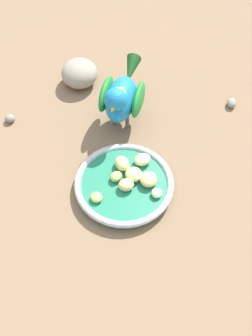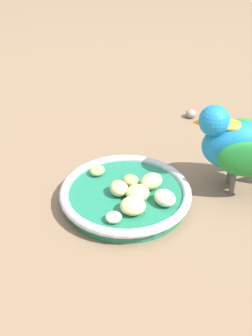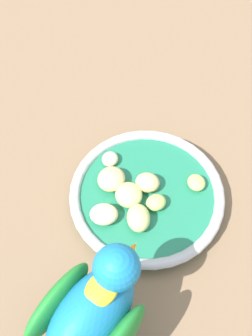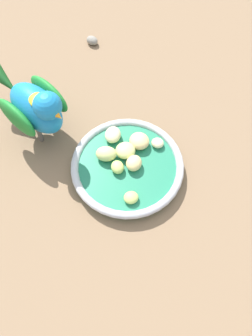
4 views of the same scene
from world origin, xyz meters
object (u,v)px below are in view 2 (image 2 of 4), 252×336
Objects in this scene: pebble_1 at (191,114)px; parrot at (243,144)px; apple_piece_1 at (131,180)px; feeding_bowl at (126,194)px; apple_piece_6 at (138,193)px; apple_piece_3 at (151,181)px; apple_piece_4 at (97,171)px; apple_piece_7 at (133,206)px; apple_piece_5 at (165,198)px; apple_piece_2 at (114,217)px; apple_piece_0 at (119,188)px.

parrot is at bearing 62.42° from pebble_1.
apple_piece_1 is at bearing 28.00° from pebble_1.
apple_piece_6 is at bearing 100.13° from feeding_bowl.
feeding_bowl is at bearing -21.23° from apple_piece_3.
apple_piece_7 is (0.01, 0.12, 0.00)m from apple_piece_4.
apple_piece_3 is 1.01× the size of apple_piece_7.
apple_piece_1 is 0.04m from apple_piece_6.
apple_piece_5 is at bearing 39.21° from pebble_1.
feeding_bowl is 0.07m from apple_piece_4.
apple_piece_5 and apple_piece_6 have the same top height.
apple_piece_4 reaches higher than pebble_1.
apple_piece_2 is 0.65× the size of apple_piece_5.
pebble_1 is (-0.30, -0.16, -0.01)m from feeding_bowl.
apple_piece_2 is at bearing 47.68° from apple_piece_0.
apple_piece_5 is (-0.09, 0.01, 0.00)m from apple_piece_2.
pebble_1 is at bearing -153.15° from apple_piece_0.
apple_piece_1 is at bearing -80.37° from apple_piece_5.
apple_piece_3 is at bearing 158.77° from feeding_bowl.
apple_piece_3 is (-0.04, 0.02, 0.02)m from feeding_bowl.
apple_piece_1 is 0.10m from apple_piece_2.
apple_piece_6 reaches higher than feeding_bowl.
apple_piece_5 is 0.04m from apple_piece_6.
apple_piece_4 is (0.01, -0.07, 0.01)m from feeding_bowl.
apple_piece_1 is at bearing -111.89° from apple_piece_6.
apple_piece_6 is (-0.01, 0.10, 0.00)m from apple_piece_4.
apple_piece_3 is 0.21× the size of parrot.
apple_piece_0 is 1.21× the size of apple_piece_1.
parrot is at bearing 161.70° from apple_piece_6.
parrot is (-0.14, 0.07, 0.05)m from apple_piece_3.
apple_piece_5 is 1.57× the size of pebble_1.
apple_piece_2 is 0.92× the size of apple_piece_4.
apple_piece_3 is 1.05× the size of apple_piece_5.
apple_piece_0 and apple_piece_6 have the same top height.
apple_piece_7 is (-0.04, 0.00, 0.00)m from apple_piece_2.
apple_piece_1 is 1.16× the size of pebble_1.
apple_piece_0 reaches higher than apple_piece_1.
apple_piece_2 reaches higher than pebble_1.
apple_piece_5 is at bearing 77.84° from apple_piece_3.
apple_piece_2 is 0.07m from apple_piece_6.
apple_piece_6 is 0.35m from pebble_1.
apple_piece_1 is at bearing -142.78° from apple_piece_2.
apple_piece_5 is (-0.04, 0.06, -0.00)m from apple_piece_0.
feeding_bowl is at bearing -114.12° from apple_piece_7.
parrot reaches higher than apple_piece_2.
feeding_bowl reaches higher than pebble_1.
apple_piece_1 is (-0.03, -0.01, -0.00)m from apple_piece_0.
apple_piece_7 is at bearing -13.90° from apple_piece_5.
apple_piece_4 is (0.03, -0.06, -0.00)m from apple_piece_1.
parrot reaches higher than apple_piece_6.
feeding_bowl is 9.01× the size of pebble_1.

